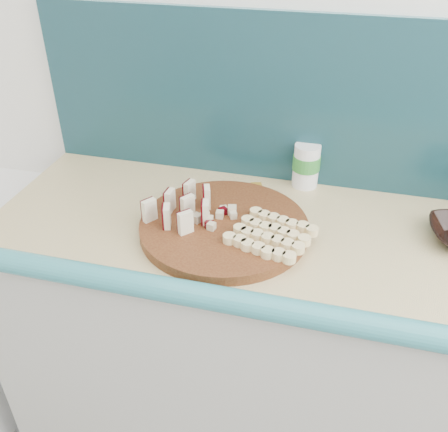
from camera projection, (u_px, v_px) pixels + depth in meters
name	position (u px, v px, depth m)	size (l,w,h in m)	color
kitchen_counter	(369.00, 366.00, 1.53)	(2.20, 0.63, 0.91)	beige
backsplash	(412.00, 114.00, 1.37)	(2.20, 0.02, 0.50)	teal
cutting_board	(224.00, 227.00, 1.33)	(0.45, 0.45, 0.03)	#431C0E
apple_wedges	(182.00, 207.00, 1.33)	(0.18, 0.19, 0.06)	#FAEDC8
apple_chunks	(215.00, 216.00, 1.33)	(0.07, 0.08, 0.02)	beige
banana_slices	(271.00, 234.00, 1.26)	(0.23, 0.21, 0.02)	#FFE39B
canister	(306.00, 165.00, 1.50)	(0.08, 0.08, 0.13)	white
banana_peel	(256.00, 198.00, 1.47)	(0.21, 0.17, 0.01)	gold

